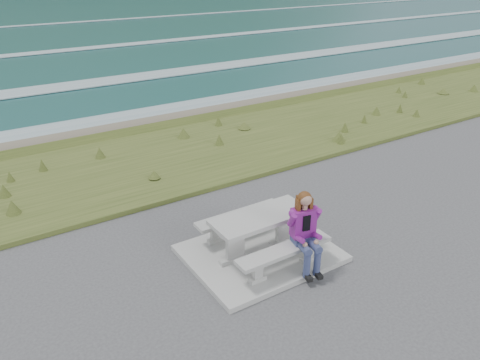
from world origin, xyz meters
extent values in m
cube|color=#A1A09C|center=(0.00, 0.00, 0.05)|extent=(2.60, 2.10, 0.10)
cube|color=#A1A09C|center=(-0.54, 0.00, 0.14)|extent=(0.62, 0.12, 0.08)
cube|color=#A1A09C|center=(-0.54, 0.00, 0.44)|extent=(0.34, 0.09, 0.51)
cube|color=#A1A09C|center=(-0.54, 0.00, 0.73)|extent=(0.62, 0.12, 0.08)
cube|color=#A1A09C|center=(0.54, 0.00, 0.14)|extent=(0.62, 0.12, 0.08)
cube|color=#A1A09C|center=(0.54, 0.00, 0.44)|extent=(0.34, 0.09, 0.51)
cube|color=#A1A09C|center=(0.54, 0.00, 0.73)|extent=(0.62, 0.12, 0.08)
cube|color=#A1A09C|center=(0.00, 0.00, 0.81)|extent=(1.80, 0.75, 0.08)
cube|color=#A1A09C|center=(-0.54, -0.70, 0.14)|extent=(0.30, 0.12, 0.08)
cube|color=#A1A09C|center=(-0.54, -0.70, 0.29)|extent=(0.17, 0.09, 0.22)
cube|color=#A1A09C|center=(-0.54, -0.70, 0.44)|extent=(0.30, 0.12, 0.08)
cube|color=#A1A09C|center=(0.54, -0.70, 0.14)|extent=(0.30, 0.12, 0.08)
cube|color=#A1A09C|center=(0.54, -0.70, 0.29)|extent=(0.17, 0.09, 0.22)
cube|color=#A1A09C|center=(0.54, -0.70, 0.44)|extent=(0.30, 0.12, 0.08)
cube|color=#A1A09C|center=(0.00, -0.70, 0.52)|extent=(1.80, 0.35, 0.07)
cube|color=#A1A09C|center=(-0.54, 0.70, 0.14)|extent=(0.30, 0.12, 0.08)
cube|color=#A1A09C|center=(-0.54, 0.70, 0.29)|extent=(0.17, 0.09, 0.22)
cube|color=#A1A09C|center=(-0.54, 0.70, 0.44)|extent=(0.30, 0.12, 0.08)
cube|color=#A1A09C|center=(0.54, 0.70, 0.14)|extent=(0.30, 0.12, 0.08)
cube|color=#A1A09C|center=(0.54, 0.70, 0.29)|extent=(0.17, 0.09, 0.22)
cube|color=#A1A09C|center=(0.54, 0.70, 0.44)|extent=(0.30, 0.12, 0.08)
cube|color=#A1A09C|center=(0.00, 0.70, 0.52)|extent=(1.80, 0.35, 0.07)
cube|color=#3A4C1C|center=(0.00, 5.00, 0.00)|extent=(160.00, 4.50, 0.22)
cube|color=brown|center=(0.00, 7.90, 0.00)|extent=(160.00, 0.80, 2.20)
cube|color=silver|center=(0.00, 14.00, -1.74)|extent=(220.00, 3.00, 0.06)
cube|color=silver|center=(0.00, 22.00, -1.74)|extent=(220.00, 2.00, 0.06)
cube|color=silver|center=(0.00, 34.00, -1.74)|extent=(220.00, 1.40, 0.06)
cube|color=navy|center=(0.34, -0.90, 0.38)|extent=(0.50, 0.75, 0.56)
cube|color=#841C88|center=(0.39, -0.68, 0.92)|extent=(0.44, 0.31, 0.51)
sphere|color=tan|center=(0.39, -0.70, 1.37)|extent=(0.22, 0.22, 0.22)
sphere|color=#502A12|center=(0.39, -0.68, 1.38)|extent=(0.24, 0.24, 0.24)
camera|label=1|loc=(-4.18, -5.83, 4.95)|focal=35.00mm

